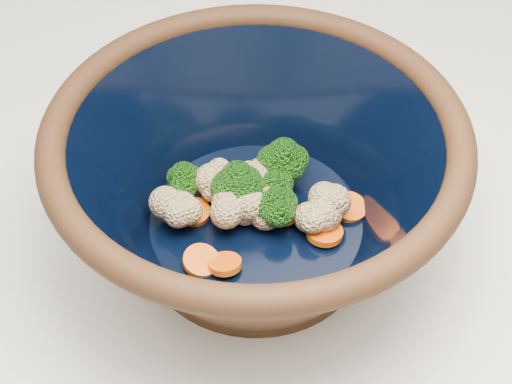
{
  "coord_description": "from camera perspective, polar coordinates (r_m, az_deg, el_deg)",
  "views": [
    {
      "loc": [
        -0.22,
        -0.38,
        1.43
      ],
      "look_at": [
        -0.04,
        -0.0,
        0.97
      ],
      "focal_mm": 50.0,
      "sensor_mm": 36.0,
      "label": 1
    }
  ],
  "objects": [
    {
      "name": "mixing_bowl",
      "position": [
        0.61,
        0.0,
        0.94
      ],
      "size": [
        0.37,
        0.37,
        0.15
      ],
      "rotation": [
        0.0,
        0.0,
        -0.12
      ],
      "color": "black",
      "rests_on": "counter"
    },
    {
      "name": "vegetable_pile",
      "position": [
        0.64,
        -0.34,
        -0.02
      ],
      "size": [
        0.18,
        0.13,
        0.05
      ],
      "color": "#608442",
      "rests_on": "mixing_bowl"
    }
  ]
}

